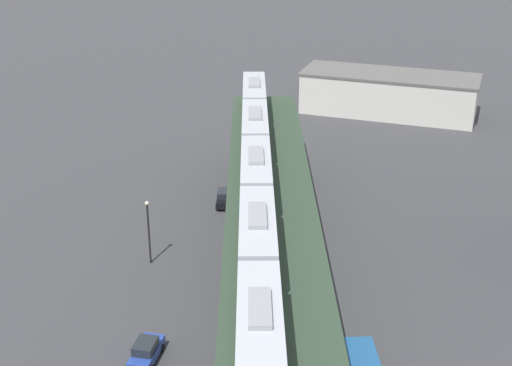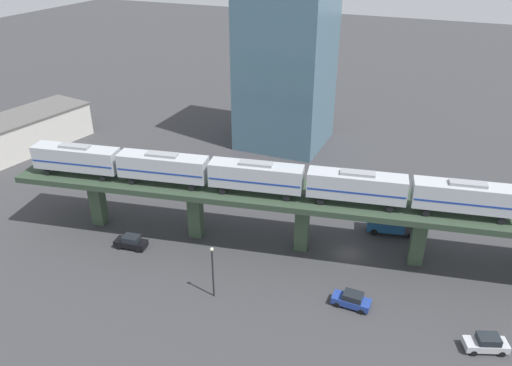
# 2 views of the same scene
# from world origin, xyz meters

# --- Properties ---
(ground_plane) EXTENTS (400.00, 400.00, 0.00)m
(ground_plane) POSITION_xyz_m (0.00, 0.00, 0.00)
(ground_plane) COLOR #38383A
(elevated_viaduct) EXTENTS (25.04, 91.99, 8.56)m
(elevated_viaduct) POSITION_xyz_m (0.04, -0.19, 7.32)
(elevated_viaduct) COLOR #2C3D2C
(elevated_viaduct) RESTS_ON ground
(subway_train) EXTENTS (14.13, 61.86, 4.45)m
(subway_train) POSITION_xyz_m (-3.66, 12.05, 11.10)
(subway_train) COLOR #ADB2BA
(subway_train) RESTS_ON elevated_viaduct
(street_car_blue) EXTENTS (2.03, 4.44, 1.89)m
(street_car_blue) POSITION_xyz_m (-10.15, -2.75, 0.94)
(street_car_blue) COLOR #233D93
(street_car_blue) RESTS_ON ground
(street_car_silver) EXTENTS (3.25, 4.75, 1.89)m
(street_car_silver) POSITION_xyz_m (-11.31, -17.19, 0.94)
(street_car_silver) COLOR #B7BABF
(street_car_silver) RESTS_ON ground
(street_car_black) EXTENTS (2.41, 4.60, 1.89)m
(street_car_black) POSITION_xyz_m (-10.26, 27.83, 0.94)
(street_car_black) COLOR black
(street_car_black) RESTS_ON ground
(delivery_truck) EXTENTS (3.73, 7.51, 3.20)m
(delivery_truck) POSITION_xyz_m (7.48, -4.34, 1.76)
(delivery_truck) COLOR #333338
(delivery_truck) RESTS_ON ground
(street_lamp) EXTENTS (0.44, 0.44, 6.94)m
(street_lamp) POSITION_xyz_m (-14.77, 12.79, 4.11)
(street_lamp) COLOR black
(street_lamp) RESTS_ON ground
(warehouse_building) EXTENTS (29.83, 14.66, 6.80)m
(warehouse_building) POSITION_xyz_m (8.85, 67.70, 3.41)
(warehouse_building) COLOR beige
(warehouse_building) RESTS_ON ground
(office_tower) EXTENTS (16.00, 16.00, 36.00)m
(office_tower) POSITION_xyz_m (33.52, 21.61, 18.00)
(office_tower) COLOR slate
(office_tower) RESTS_ON ground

